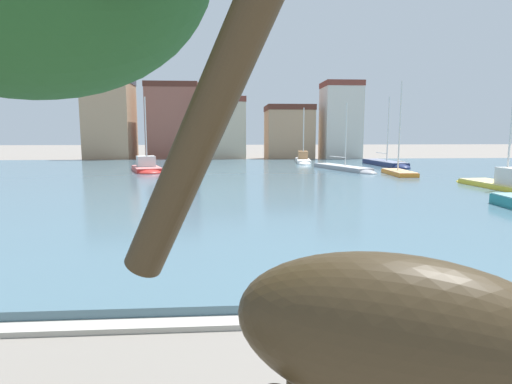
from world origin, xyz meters
The scene contains 14 objects.
harbor_water centered at (0.00, 34.12, 0.16)m, with size 88.85×51.59×0.32m, color #476675.
quay_edge_coping centered at (0.00, 8.07, 0.06)m, with size 88.85×0.50×0.12m, color #ADA89E.
giraffe_statue centered at (-0.08, 2.02, 2.73)m, with size 2.87×1.84×5.34m.
sailboat_orange centered at (14.47, 36.39, 0.41)m, with size 1.98×5.94×8.48m.
sailboat_red centered at (-8.48, 40.95, 0.58)m, with size 3.99×6.56×7.39m.
sailboat_yellow centered at (17.61, 25.96, 0.56)m, with size 2.71×9.80×7.99m.
sailboat_navy centered at (17.31, 45.95, 0.45)m, with size 2.41×9.77×8.02m.
sailboat_white centered at (8.82, 52.04, 0.57)m, with size 2.58×8.12×7.12m.
sailboat_grey centered at (11.09, 40.77, 0.39)m, with size 4.42×9.58×6.96m.
townhouse_corner_house centered at (-17.78, 63.65, 5.99)m, with size 6.59×6.97×11.95m.
townhouse_end_terrace centered at (-8.76, 64.74, 5.73)m, with size 7.73×5.56×11.43m.
townhouse_wide_warehouse centered at (-1.30, 63.47, 4.65)m, with size 6.87×5.71×9.26m.
townhouse_tall_gabled centered at (8.68, 63.80, 4.08)m, with size 6.93×7.75×8.13m.
townhouse_narrow_midrow centered at (16.19, 61.98, 5.75)m, with size 5.48×5.56×11.48m.
Camera 1 is at (-0.86, -0.19, 3.95)m, focal length 29.49 mm.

